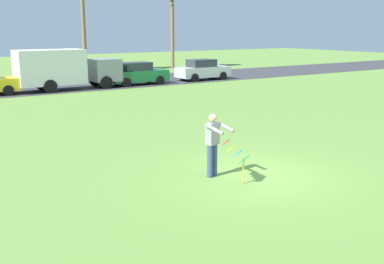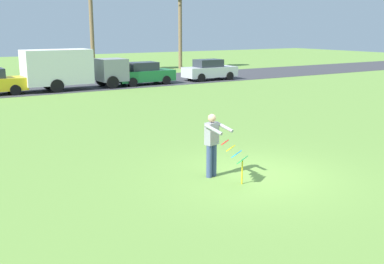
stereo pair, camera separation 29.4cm
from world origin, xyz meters
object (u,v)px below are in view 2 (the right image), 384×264
(parked_truck_grey_van, at_px, (70,68))
(parked_car_green, at_px, (144,74))
(person_kite_flyer, at_px, (212,143))
(parked_car_silver, at_px, (209,70))
(kite_held, at_px, (236,155))

(parked_truck_grey_van, distance_m, parked_car_green, 5.36)
(person_kite_flyer, distance_m, parked_car_silver, 23.85)
(person_kite_flyer, height_order, parked_truck_grey_van, parked_truck_grey_van)
(kite_held, relative_size, parked_car_silver, 0.27)
(parked_car_green, bearing_deg, parked_car_silver, 0.00)
(parked_truck_grey_van, relative_size, parked_car_green, 1.60)
(person_kite_flyer, height_order, parked_car_silver, person_kite_flyer)
(kite_held, height_order, parked_car_silver, parked_car_silver)
(kite_held, height_order, parked_truck_grey_van, parked_truck_grey_van)
(kite_held, distance_m, parked_truck_grey_van, 20.72)
(person_kite_flyer, relative_size, parked_car_green, 0.41)
(parked_truck_grey_van, height_order, parked_car_silver, parked_truck_grey_van)
(person_kite_flyer, xyz_separation_m, parked_car_silver, (13.25, 19.83, -0.18))
(parked_truck_grey_van, xyz_separation_m, parked_car_green, (5.32, -0.00, -0.64))
(parked_car_silver, bearing_deg, person_kite_flyer, -123.74)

